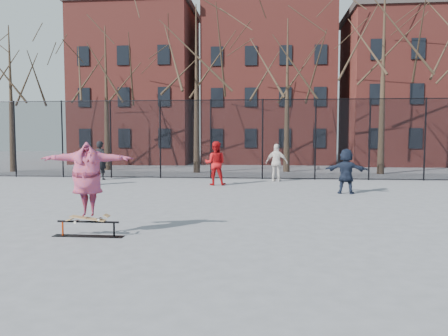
# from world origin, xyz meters

# --- Properties ---
(ground) EXTENTS (100.00, 100.00, 0.00)m
(ground) POSITION_xyz_m (0.00, 0.00, 0.00)
(ground) COLOR slate
(skate_rail) EXTENTS (1.55, 0.24, 0.34)m
(skate_rail) POSITION_xyz_m (-2.44, 0.10, 0.13)
(skate_rail) COLOR black
(skate_rail) RESTS_ON ground
(skateboard) EXTENTS (0.81, 0.19, 0.10)m
(skateboard) POSITION_xyz_m (-2.43, 0.10, 0.39)
(skateboard) COLOR #9F7B3F
(skateboard) RESTS_ON skate_rail
(skater) EXTENTS (2.02, 0.86, 1.59)m
(skater) POSITION_xyz_m (-2.43, 0.10, 1.23)
(skater) COLOR #563A91
(skater) RESTS_ON skateboard
(bystander_grey) EXTENTS (0.81, 0.56, 1.58)m
(bystander_grey) POSITION_xyz_m (-6.55, 9.41, 0.79)
(bystander_grey) COLOR #5D5D62
(bystander_grey) RESTS_ON ground
(bystander_black) EXTENTS (0.81, 0.66, 1.92)m
(bystander_black) POSITION_xyz_m (-6.78, 12.00, 0.96)
(bystander_black) COLOR black
(bystander_black) RESTS_ON ground
(bystander_red) EXTENTS (0.94, 0.74, 1.93)m
(bystander_red) POSITION_xyz_m (-0.84, 10.17, 0.96)
(bystander_red) COLOR #B91013
(bystander_red) RESTS_ON ground
(bystander_white) EXTENTS (1.12, 0.69, 1.79)m
(bystander_white) POSITION_xyz_m (1.89, 12.00, 0.89)
(bystander_white) COLOR silver
(bystander_white) RESTS_ON ground
(bystander_navy) EXTENTS (1.65, 0.86, 1.70)m
(bystander_navy) POSITION_xyz_m (4.37, 7.79, 0.85)
(bystander_navy) COLOR #192132
(bystander_navy) RESTS_ON ground
(fence) EXTENTS (34.03, 0.07, 4.00)m
(fence) POSITION_xyz_m (-0.01, 13.00, 2.05)
(fence) COLOR black
(fence) RESTS_ON ground
(tree_row) EXTENTS (33.66, 7.46, 10.67)m
(tree_row) POSITION_xyz_m (-0.25, 17.15, 7.36)
(tree_row) COLOR black
(tree_row) RESTS_ON ground
(rowhouses) EXTENTS (29.00, 7.00, 13.00)m
(rowhouses) POSITION_xyz_m (0.72, 26.00, 6.06)
(rowhouses) COLOR maroon
(rowhouses) RESTS_ON ground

